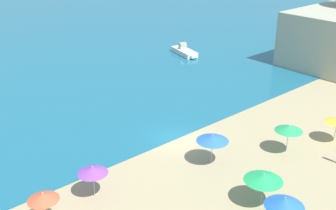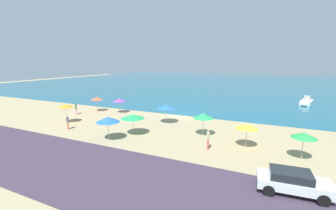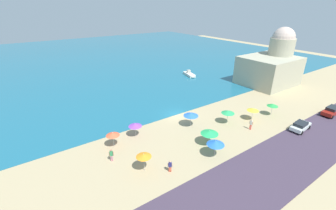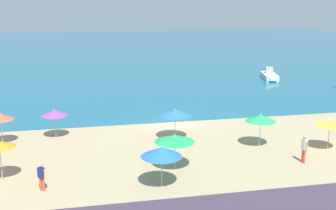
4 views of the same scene
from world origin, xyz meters
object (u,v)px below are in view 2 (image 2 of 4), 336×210
beach_umbrella_6 (66,106)px  skiff_nearshore (306,102)px  beach_umbrella_0 (247,126)px  beach_umbrella_3 (203,116)px  bather_1 (208,138)px  beach_umbrella_2 (108,119)px  beach_umbrella_1 (133,116)px  parked_car_3 (293,181)px  bather_2 (76,108)px  beach_umbrella_8 (97,98)px  beach_umbrella_4 (304,135)px  bather_0 (68,122)px  beach_umbrella_7 (119,100)px  beach_umbrella_5 (166,107)px

beach_umbrella_6 → skiff_nearshore: size_ratio=0.47×
beach_umbrella_0 → beach_umbrella_6: size_ratio=0.91×
beach_umbrella_3 → skiff_nearshore: bearing=63.7°
beach_umbrella_0 → skiff_nearshore: (7.62, 25.93, -1.49)m
beach_umbrella_6 → bather_1: (18.40, -1.08, -1.14)m
beach_umbrella_2 → skiff_nearshore: (20.12, 29.54, -1.61)m
beach_umbrella_1 → parked_car_3: size_ratio=0.61×
skiff_nearshore → bather_2: bearing=-143.9°
beach_umbrella_1 → beach_umbrella_8: (-11.21, 7.06, 0.07)m
beach_umbrella_2 → beach_umbrella_6: beach_umbrella_6 is taller
beach_umbrella_8 → skiff_nearshore: (30.06, 20.08, -1.57)m
bather_1 → skiff_nearshore: bearing=69.2°
beach_umbrella_1 → beach_umbrella_6: bearing=178.1°
parked_car_3 → skiff_nearshore: (4.37, 32.44, -0.34)m
bather_1 → bather_2: (-20.91, 4.95, -0.07)m
bather_2 → beach_umbrella_4: bearing=-7.8°
beach_umbrella_2 → bather_2: size_ratio=1.40×
beach_umbrella_4 → bather_0: size_ratio=1.44×
beach_umbrella_6 → bather_1: beach_umbrella_6 is taller
parked_car_3 → beach_umbrella_7: bearing=149.4°
beach_umbrella_0 → beach_umbrella_4: size_ratio=0.97×
beach_umbrella_6 → beach_umbrella_8: beach_umbrella_6 is taller
beach_umbrella_8 → bather_0: 9.37m
beach_umbrella_0 → bather_0: size_ratio=1.40×
beach_umbrella_4 → beach_umbrella_8: beach_umbrella_8 is taller
beach_umbrella_2 → beach_umbrella_8: bearing=136.4°
beach_umbrella_1 → parked_car_3: 15.46m
beach_umbrella_2 → bather_1: 9.74m
beach_umbrella_5 → bather_2: bearing=-174.7°
beach_umbrella_4 → bather_2: size_ratio=1.34×
beach_umbrella_8 → bather_1: beach_umbrella_8 is taller
beach_umbrella_0 → beach_umbrella_5: beach_umbrella_5 is taller
beach_umbrella_1 → beach_umbrella_3: size_ratio=1.02×
beach_umbrella_2 → beach_umbrella_7: beach_umbrella_2 is taller
beach_umbrella_4 → parked_car_3: beach_umbrella_4 is taller
beach_umbrella_1 → bather_0: (-7.75, -1.58, -1.07)m
beach_umbrella_4 → bather_2: (-28.15, 3.86, -1.03)m
beach_umbrella_4 → skiff_nearshore: bearing=82.9°
beach_umbrella_4 → bather_1: 7.39m
bather_0 → bather_1: size_ratio=0.87×
beach_umbrella_0 → bather_2: size_ratio=1.30×
beach_umbrella_5 → bather_2: size_ratio=1.40×
beach_umbrella_0 → beach_umbrella_6: (-21.36, -0.88, 0.24)m
parked_car_3 → beach_umbrella_1: bearing=159.9°
beach_umbrella_6 → bather_2: 4.77m
beach_umbrella_1 → bather_0: bearing=-168.5°
beach_umbrella_4 → beach_umbrella_3: bearing=164.5°
beach_umbrella_0 → skiff_nearshore: 27.07m
beach_umbrella_4 → bather_1: beach_umbrella_4 is taller
beach_umbrella_7 → bather_0: bearing=-91.6°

